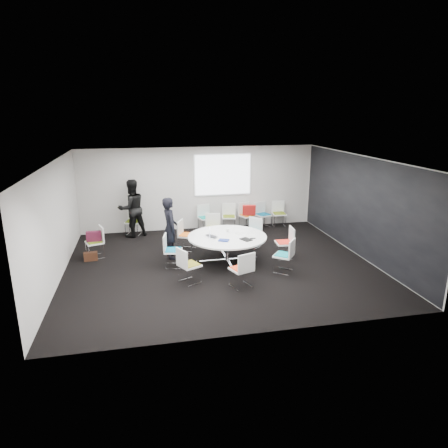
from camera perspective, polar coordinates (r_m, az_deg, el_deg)
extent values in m
cube|color=black|center=(10.75, -0.61, -5.87)|extent=(8.00, 7.00, 0.04)
cube|color=white|center=(10.04, -0.66, 9.33)|extent=(8.00, 7.00, 0.04)
cube|color=#BCB7B1|center=(13.69, -3.51, 5.11)|extent=(8.00, 0.04, 2.80)
cube|color=#BCB7B1|center=(7.05, 4.96, -5.61)|extent=(8.00, 0.04, 2.80)
cube|color=#BCB7B1|center=(10.34, -23.06, 0.20)|extent=(0.04, 7.00, 2.80)
cube|color=#BCB7B1|center=(11.74, 19.00, 2.40)|extent=(0.04, 7.00, 2.80)
cube|color=black|center=(11.73, 18.88, 2.40)|extent=(0.01, 6.94, 2.74)
cube|color=silver|center=(10.93, 0.45, -5.16)|extent=(0.90, 0.90, 0.08)
cylinder|color=silver|center=(10.82, 0.45, -3.55)|extent=(0.10, 0.10, 0.65)
cylinder|color=white|center=(10.71, 0.46, -1.81)|extent=(2.12, 2.12, 0.04)
cube|color=white|center=(13.69, -0.17, 7.05)|extent=(1.90, 0.03, 1.35)
cube|color=silver|center=(11.24, 8.52, -3.82)|extent=(0.45, 0.45, 0.42)
cube|color=white|center=(11.16, 8.57, -2.71)|extent=(0.48, 0.49, 0.04)
cube|color=red|center=(11.15, 8.57, -2.56)|extent=(0.41, 0.43, 0.03)
cube|color=white|center=(11.15, 9.65, -1.53)|extent=(0.07, 0.46, 0.42)
cube|color=silver|center=(12.01, 3.99, -2.36)|extent=(0.59, 0.59, 0.42)
cube|color=white|center=(11.94, 4.02, -1.31)|extent=(0.64, 0.64, 0.04)
cube|color=#097286|center=(11.93, 4.02, -1.18)|extent=(0.55, 0.55, 0.03)
cube|color=white|center=(12.04, 4.57, -0.03)|extent=(0.34, 0.36, 0.42)
cube|color=silver|center=(12.42, -1.70, -1.69)|extent=(0.53, 0.53, 0.42)
cube|color=white|center=(12.36, -1.71, -0.67)|extent=(0.57, 0.56, 0.04)
cube|color=olive|center=(12.35, -1.71, -0.54)|extent=(0.50, 0.48, 0.03)
cube|color=white|center=(12.49, -1.59, 0.61)|extent=(0.45, 0.17, 0.42)
cube|color=silver|center=(11.80, -5.25, -2.72)|extent=(0.56, 0.56, 0.42)
cube|color=white|center=(11.73, -5.28, -1.66)|extent=(0.60, 0.60, 0.04)
cube|color=orange|center=(11.72, -5.28, -1.52)|extent=(0.52, 0.52, 0.03)
cube|color=white|center=(11.73, -6.28, -0.51)|extent=(0.23, 0.43, 0.42)
cube|color=silver|center=(10.60, -7.21, -5.00)|extent=(0.49, 0.49, 0.42)
cube|color=white|center=(10.52, -7.26, -3.83)|extent=(0.52, 0.54, 0.04)
cube|color=#096686|center=(10.51, -7.26, -3.68)|extent=(0.45, 0.47, 0.03)
cube|color=white|center=(10.47, -8.44, -2.64)|extent=(0.13, 0.46, 0.42)
cube|color=silver|center=(9.63, -4.92, -7.16)|extent=(0.56, 0.56, 0.42)
cube|color=white|center=(9.54, -4.95, -5.89)|extent=(0.60, 0.61, 0.04)
cube|color=olive|center=(9.53, -4.95, -5.72)|extent=(0.52, 0.53, 0.03)
cube|color=white|center=(9.35, -6.06, -4.87)|extent=(0.24, 0.43, 0.42)
cube|color=silver|center=(9.37, 2.46, -7.78)|extent=(0.54, 0.54, 0.42)
cube|color=white|center=(9.28, 2.48, -6.48)|extent=(0.58, 0.57, 0.04)
cube|color=red|center=(9.27, 2.48, -6.31)|extent=(0.51, 0.49, 0.03)
cube|color=white|center=(9.04, 3.25, -5.57)|extent=(0.44, 0.19, 0.42)
cube|color=silver|center=(10.31, 8.44, -5.67)|extent=(0.59, 0.59, 0.42)
cube|color=white|center=(10.23, 8.50, -4.48)|extent=(0.63, 0.63, 0.04)
cube|color=#0B7781|center=(10.21, 8.50, -4.32)|extent=(0.55, 0.55, 0.03)
cube|color=white|center=(10.09, 9.68, -3.43)|extent=(0.31, 0.38, 0.42)
cube|color=silver|center=(13.62, -2.59, -0.09)|extent=(0.52, 0.52, 0.42)
cube|color=white|center=(13.56, -2.60, 0.84)|extent=(0.56, 0.55, 0.04)
cube|color=#0B8777|center=(13.55, -2.60, 0.96)|extent=(0.49, 0.47, 0.03)
cube|color=white|center=(13.68, -2.99, 1.97)|extent=(0.45, 0.16, 0.42)
cube|color=silver|center=(13.74, 0.71, 0.07)|extent=(0.49, 0.49, 0.42)
cube|color=white|center=(13.68, 0.71, 0.99)|extent=(0.54, 0.52, 0.04)
cube|color=#5B6A14|center=(13.67, 0.71, 1.11)|extent=(0.47, 0.45, 0.03)
cube|color=white|center=(13.82, 0.70, 2.14)|extent=(0.46, 0.13, 0.42)
cube|color=silver|center=(13.91, 3.34, 0.25)|extent=(0.55, 0.55, 0.42)
cube|color=white|center=(13.85, 3.35, 1.16)|extent=(0.59, 0.58, 0.04)
cube|color=orange|center=(13.85, 3.36, 1.28)|extent=(0.52, 0.50, 0.03)
cube|color=white|center=(13.96, 2.84, 2.26)|extent=(0.44, 0.21, 0.42)
cube|color=silver|center=(14.06, 5.60, 0.36)|extent=(0.54, 0.54, 0.42)
cube|color=white|center=(14.00, 5.63, 1.27)|extent=(0.58, 0.57, 0.04)
cube|color=#095578|center=(13.99, 5.63, 1.39)|extent=(0.50, 0.49, 0.03)
cube|color=white|center=(14.11, 5.14, 2.36)|extent=(0.45, 0.19, 0.42)
cube|color=silver|center=(14.27, 7.84, 0.53)|extent=(0.46, 0.46, 0.42)
cube|color=white|center=(14.21, 7.88, 1.42)|extent=(0.50, 0.48, 0.04)
cube|color=olive|center=(14.21, 7.88, 1.54)|extent=(0.44, 0.42, 0.03)
cube|color=white|center=(14.36, 7.72, 2.52)|extent=(0.46, 0.08, 0.42)
cube|color=silver|center=(11.73, -17.92, -3.59)|extent=(0.53, 0.53, 0.42)
cube|color=white|center=(11.65, -18.02, -2.52)|extent=(0.56, 0.58, 0.04)
cube|color=#607315|center=(11.65, -18.03, -2.38)|extent=(0.49, 0.50, 0.03)
cube|color=white|center=(11.63, -17.11, -1.29)|extent=(0.18, 0.45, 0.42)
cube|color=silver|center=(13.48, -12.84, -0.66)|extent=(0.52, 0.52, 0.42)
cube|color=white|center=(13.42, -12.90, 0.28)|extent=(0.57, 0.55, 0.04)
cube|color=#586C14|center=(13.41, -12.91, 0.41)|extent=(0.49, 0.48, 0.03)
cube|color=white|center=(13.55, -12.69, 1.46)|extent=(0.45, 0.17, 0.42)
imported|color=black|center=(11.05, -7.74, -0.58)|extent=(0.49, 0.68, 1.72)
imported|color=black|center=(13.15, -13.04, 2.19)|extent=(1.12, 1.02, 1.87)
imported|color=#333338|center=(10.66, -1.57, -1.70)|extent=(0.39, 0.43, 0.03)
cube|color=silver|center=(10.56, -2.06, -1.22)|extent=(0.07, 0.30, 0.22)
cube|color=black|center=(10.40, 3.17, -2.21)|extent=(0.33, 0.37, 0.02)
cube|color=navy|center=(10.31, -0.04, -2.34)|extent=(0.32, 0.29, 0.03)
cube|color=white|center=(10.97, 2.50, -1.27)|extent=(0.36, 0.31, 0.00)
cube|color=silver|center=(10.74, 3.66, -1.67)|extent=(0.32, 0.24, 0.00)
cylinder|color=white|center=(11.03, 0.54, -0.92)|extent=(0.08, 0.08, 0.09)
cube|color=black|center=(10.51, 4.14, -2.06)|extent=(0.15, 0.08, 0.01)
cube|color=#55162D|center=(11.60, -18.09, -1.68)|extent=(0.40, 0.15, 0.28)
cube|color=#3A1F12|center=(11.56, -18.50, -4.41)|extent=(0.37, 0.19, 0.24)
cube|color=#AF1715|center=(13.59, 3.60, 2.00)|extent=(0.46, 0.23, 0.36)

